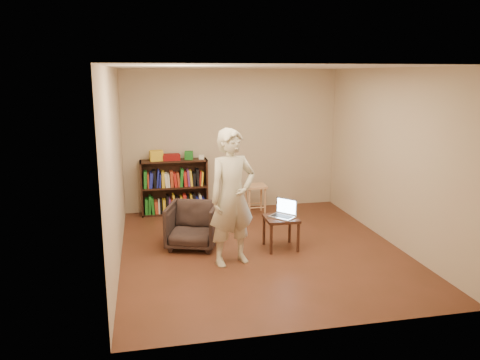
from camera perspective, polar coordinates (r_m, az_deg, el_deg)
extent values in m
plane|color=#4C2818|center=(6.93, 2.59, -8.44)|extent=(4.50, 4.50, 0.00)
plane|color=silver|center=(6.46, 2.82, 13.59)|extent=(4.50, 4.50, 0.00)
plane|color=#C4B594|center=(8.74, -0.98, 4.86)|extent=(4.00, 0.00, 4.00)
plane|color=#C4B594|center=(6.38, -14.98, 1.43)|extent=(0.00, 4.50, 4.50)
plane|color=#C4B594|center=(7.32, 18.06, 2.67)|extent=(0.00, 4.50, 4.50)
cube|color=black|center=(8.57, -11.91, -1.02)|extent=(0.03, 0.30, 1.00)
cube|color=black|center=(8.64, -4.13, -0.66)|extent=(0.03, 0.30, 1.00)
cube|color=black|center=(8.72, -8.07, -0.63)|extent=(1.20, 0.02, 1.00)
cube|color=black|center=(8.71, -7.90, -3.94)|extent=(1.20, 0.30, 0.03)
cube|color=black|center=(8.59, -8.00, -0.84)|extent=(1.14, 0.30, 0.03)
cube|color=black|center=(8.49, -8.11, 2.34)|extent=(1.20, 0.30, 0.03)
cube|color=yellow|center=(8.43, -10.16, 2.94)|extent=(0.24, 0.19, 0.19)
cube|color=maroon|center=(8.48, -8.39, 2.78)|extent=(0.31, 0.23, 0.10)
cube|color=#1E7223|center=(8.51, -6.26, 3.02)|extent=(0.17, 0.17, 0.15)
cube|color=white|center=(8.51, -4.72, 2.81)|extent=(0.11, 0.11, 0.07)
cube|color=tan|center=(8.51, 1.91, -0.74)|extent=(0.37, 0.37, 0.04)
cylinder|color=tan|center=(8.41, 1.16, -2.79)|extent=(0.04, 0.04, 0.50)
cylinder|color=tan|center=(8.47, 3.08, -2.68)|extent=(0.04, 0.04, 0.50)
cylinder|color=tan|center=(8.68, 0.73, -2.28)|extent=(0.04, 0.04, 0.50)
cylinder|color=tan|center=(8.75, 2.60, -2.18)|extent=(0.04, 0.04, 0.50)
imported|color=#302320|center=(6.95, -5.80, -5.53)|extent=(0.89, 0.91, 0.66)
cube|color=black|center=(6.85, 5.03, -4.71)|extent=(0.46, 0.46, 0.04)
cylinder|color=black|center=(6.69, 3.82, -7.27)|extent=(0.04, 0.04, 0.43)
cylinder|color=black|center=(6.80, 7.11, -6.99)|extent=(0.04, 0.04, 0.43)
cylinder|color=black|center=(7.06, 2.94, -6.17)|extent=(0.04, 0.04, 0.43)
cylinder|color=black|center=(7.16, 6.08, -5.93)|extent=(0.04, 0.04, 0.43)
cube|color=silver|center=(6.83, 5.14, -4.49)|extent=(0.41, 0.42, 0.02)
cube|color=black|center=(6.83, 5.14, -4.40)|extent=(0.30, 0.31, 0.00)
cube|color=silver|center=(6.90, 5.70, -3.19)|extent=(0.24, 0.27, 0.25)
cube|color=#ADD1F2|center=(6.90, 5.70, -3.19)|extent=(0.21, 0.23, 0.20)
imported|color=beige|center=(6.17, -0.95, -2.17)|extent=(0.77, 0.62, 1.83)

